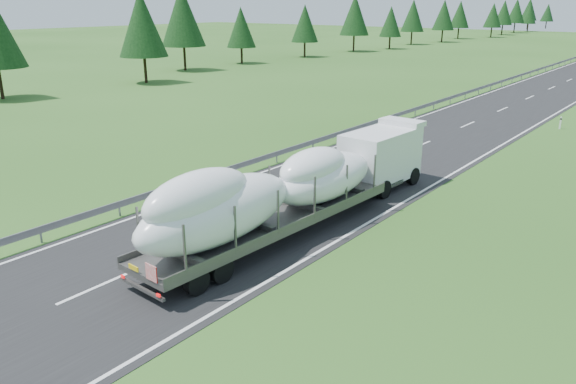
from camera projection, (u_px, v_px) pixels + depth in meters
The scene contains 3 objects.
ground at pixel (258, 217), 26.89m from camera, with size 400.00×400.00×0.00m, color #2A531B.
tree_line_left at pixel (368, 17), 115.92m from camera, with size 14.55×256.95×12.28m.
boat_truck at pixel (296, 184), 24.72m from camera, with size 3.32×19.08×4.05m.
Camera 1 is at (16.53, -18.93, 9.76)m, focal length 35.00 mm.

